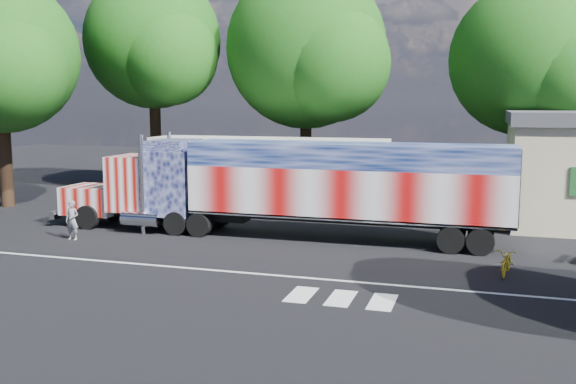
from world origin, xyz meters
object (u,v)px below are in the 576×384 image
(tree_ne_a, at_px, (530,60))
(tree_w_a, at_px, (0,56))
(tree_nw_a, at_px, (155,41))
(bicycle, at_px, (507,261))
(semi_truck, at_px, (289,185))
(coach_bus, at_px, (267,172))
(tree_n_mid, at_px, (309,49))
(woman, at_px, (72,220))

(tree_ne_a, xyz_separation_m, tree_w_a, (-26.89, -11.16, 0.03))
(tree_nw_a, bearing_deg, bicycle, -35.95)
(semi_truck, distance_m, bicycle, 9.52)
(bicycle, height_order, tree_w_a, tree_w_a)
(tree_ne_a, bearing_deg, coach_bus, -151.46)
(tree_n_mid, relative_size, tree_nw_a, 1.00)
(bicycle, bearing_deg, semi_truck, 165.61)
(tree_ne_a, relative_size, tree_w_a, 1.02)
(tree_w_a, xyz_separation_m, tree_nw_a, (4.51, 8.43, 1.36))
(woman, distance_m, tree_nw_a, 17.49)
(woman, bearing_deg, coach_bus, 64.12)
(tree_w_a, distance_m, tree_nw_a, 9.66)
(coach_bus, xyz_separation_m, bicycle, (11.95, -10.66, -1.48))
(tree_n_mid, bearing_deg, coach_bus, -95.35)
(tree_n_mid, bearing_deg, tree_nw_a, -170.40)
(woman, xyz_separation_m, tree_w_a, (-8.49, 6.27, 7.25))
(coach_bus, xyz_separation_m, woman, (-5.03, -10.16, -1.13))
(coach_bus, bearing_deg, semi_truck, -64.32)
(semi_truck, relative_size, woman, 12.39)
(woman, height_order, tree_w_a, tree_w_a)
(woman, height_order, tree_nw_a, tree_nw_a)
(woman, xyz_separation_m, bicycle, (16.98, -0.50, -0.36))
(coach_bus, distance_m, tree_ne_a, 16.39)
(tree_w_a, distance_m, tree_n_mid, 17.33)
(woman, relative_size, tree_w_a, 0.13)
(tree_n_mid, bearing_deg, bicycle, -55.93)
(tree_ne_a, height_order, tree_nw_a, tree_nw_a)
(bicycle, distance_m, tree_w_a, 27.42)
(semi_truck, bearing_deg, tree_w_a, 169.66)
(coach_bus, relative_size, tree_nw_a, 0.93)
(coach_bus, distance_m, woman, 11.39)
(coach_bus, height_order, tree_w_a, tree_w_a)
(semi_truck, distance_m, tree_nw_a, 18.36)
(tree_n_mid, height_order, tree_nw_a, tree_n_mid)
(coach_bus, relative_size, tree_ne_a, 1.03)
(tree_w_a, relative_size, tree_n_mid, 0.89)
(coach_bus, relative_size, tree_n_mid, 0.93)
(tree_nw_a, bearing_deg, tree_ne_a, 6.96)
(coach_bus, xyz_separation_m, tree_ne_a, (13.37, 7.27, 6.09))
(semi_truck, xyz_separation_m, coach_bus, (-3.35, 6.97, -0.27))
(coach_bus, xyz_separation_m, tree_n_mid, (0.58, 6.16, 6.91))
(tree_ne_a, height_order, tree_w_a, tree_ne_a)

